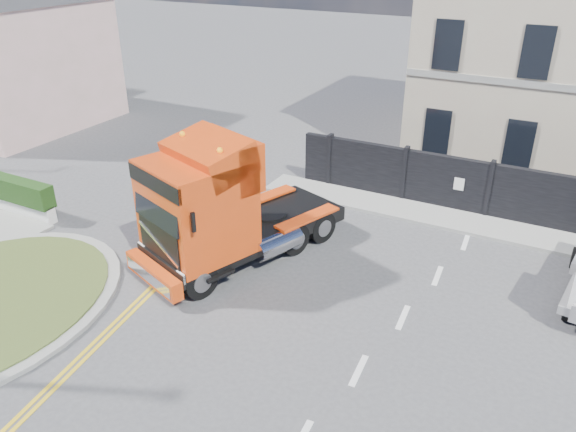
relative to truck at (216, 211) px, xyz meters
The scene contains 5 objects.
ground 3.66m from the truck, 38.92° to the right, with size 120.00×120.00×0.00m, color #424244.
seaside_bldg_pink 18.89m from the truck, 158.24° to the left, with size 8.00×8.00×6.00m, color beige.
hoarding_fence 11.45m from the truck, 37.70° to the left, with size 18.80×0.25×2.00m.
pavement_far 10.59m from the truck, 35.64° to the left, with size 20.00×1.60×0.12m, color gray.
truck is the anchor object (origin of this frame).
Camera 1 is at (6.12, -9.87, 8.92)m, focal length 35.00 mm.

